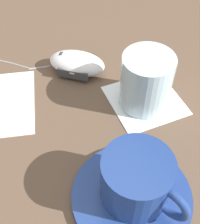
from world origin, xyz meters
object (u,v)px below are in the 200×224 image
Objects in this scene: computer_mouse at (77,63)px; saucer at (131,196)px; coffee_cup at (138,180)px; drinking_glass at (144,80)px.

saucer is at bearing -19.09° from computer_mouse.
coffee_cup is 1.04× the size of computer_mouse.
computer_mouse is at bearing -160.81° from drinking_glass.
saucer is 1.37× the size of computer_mouse.
drinking_glass is (-0.12, 0.13, 0.04)m from saucer.
drinking_glass reaches higher than coffee_cup.
computer_mouse is 0.14m from drinking_glass.
drinking_glass is at bearing 134.69° from coffee_cup.
computer_mouse is at bearing 162.12° from coffee_cup.
saucer is 0.04m from coffee_cup.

